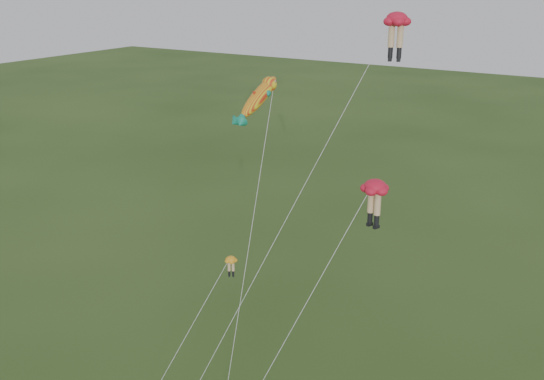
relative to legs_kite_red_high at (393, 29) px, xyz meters
The scene contains 4 objects.
legs_kite_red_high is the anchor object (origin of this frame).
legs_kite_red_mid 9.69m from the legs_kite_red_high, 74.06° to the right, with size 6.60×8.33×15.75m.
legs_kite_yellow 17.04m from the legs_kite_red_high, 137.50° to the right, with size 2.60×8.97×9.39m.
fish_kite 8.22m from the legs_kite_red_high, 143.13° to the right, with size 1.63×7.59×20.06m.
Camera 1 is at (17.93, -22.77, 25.05)m, focal length 40.00 mm.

